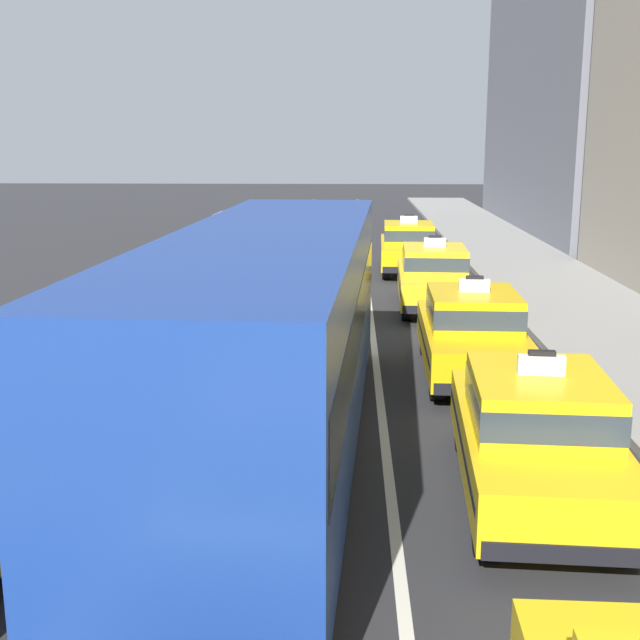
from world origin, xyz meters
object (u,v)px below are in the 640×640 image
bus_center_second (270,330)px  taxi_right_third (472,332)px  sedan_left_sixth (238,232)px  taxi_right_second (536,433)px  taxi_left_third (106,338)px  taxi_center_third (302,278)px  taxi_left_fifth (220,251)px  taxi_right_fourth (434,276)px  taxi_right_fifth (408,246)px  taxi_left_fourth (173,283)px

bus_center_second → taxi_right_third: bus_center_second is taller
sedan_left_sixth → taxi_right_second: taxi_right_second is taller
taxi_left_third → taxi_right_second: same height
taxi_left_third → taxi_right_second: size_ratio=0.99×
taxi_center_third → taxi_right_second: bearing=-72.5°
taxi_left_fifth → taxi_right_third: (6.48, -10.90, 0.00)m
taxi_center_third → taxi_right_fourth: size_ratio=1.01×
bus_center_second → taxi_right_fifth: bearing=79.3°
taxi_right_third → taxi_right_fourth: size_ratio=1.00×
taxi_left_fifth → taxi_right_fifth: size_ratio=0.99×
sedan_left_sixth → taxi_center_third: 11.21m
taxi_right_fourth → taxi_right_fifth: 6.00m
sedan_left_sixth → taxi_right_fourth: bearing=-57.3°
taxi_right_fifth → taxi_left_third: bearing=-116.1°
taxi_left_third → bus_center_second: bearing=-44.1°
taxi_center_third → taxi_left_third: bearing=-116.1°
taxi_left_third → taxi_right_fourth: bearing=46.7°
sedan_left_sixth → taxi_left_fourth: bearing=-90.2°
taxi_left_fourth → sedan_left_sixth: (0.05, 11.61, -0.03)m
taxi_left_fourth → taxi_right_third: same height
taxi_left_fifth → taxi_right_second: 17.55m
taxi_center_third → taxi_left_fifth: bearing=120.1°
taxi_left_third → taxi_right_fifth: size_ratio=0.99×
taxi_left_fourth → bus_center_second: bearing=-69.7°
taxi_left_third → taxi_right_fifth: same height
taxi_center_third → taxi_right_second: (3.55, -11.22, 0.00)m
taxi_right_fourth → taxi_left_fourth: bearing=-168.5°
sedan_left_sixth → taxi_right_fourth: taxi_right_fourth is taller
taxi_right_second → taxi_right_third: 5.41m
sedan_left_sixth → taxi_right_third: bearing=-68.0°
taxi_left_third → taxi_right_fourth: (6.65, 7.07, 0.00)m
taxi_left_fourth → sedan_left_sixth: taxi_left_fourth is taller
taxi_right_fifth → taxi_right_fourth: bearing=-87.5°
taxi_right_second → taxi_right_fifth: (-0.37, 17.72, 0.00)m
taxi_center_third → taxi_right_fifth: (3.18, 6.49, 0.00)m
taxi_right_third → taxi_right_fifth: same height
taxi_right_second → taxi_right_fourth: bearing=90.5°
taxi_center_third → taxi_right_second: 11.77m
taxi_left_third → taxi_right_second: bearing=-34.6°
taxi_left_fifth → bus_center_second: bearing=-78.4°
taxi_left_third → taxi_right_second: 8.21m
sedan_left_sixth → taxi_right_fifth: 7.63m
taxi_right_second → taxi_right_fourth: size_ratio=1.01×
bus_center_second → taxi_center_third: 9.84m
taxi_left_fourth → taxi_left_fifth: bearing=87.6°
taxi_right_third → taxi_left_fifth: bearing=120.7°
taxi_right_fifth → taxi_left_fourth: bearing=-130.9°
taxi_left_third → taxi_left_fifth: (0.26, 11.65, 0.00)m
taxi_left_fourth → taxi_right_third: bearing=-36.4°
taxi_right_fifth → taxi_center_third: bearing=-116.1°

